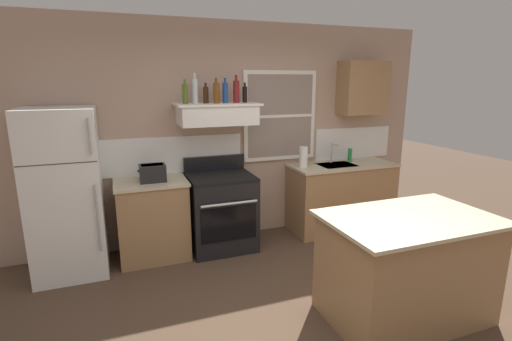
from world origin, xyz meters
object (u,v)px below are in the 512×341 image
bottle_red_label_wine (236,91)px  dish_soap_bottle (350,155)px  toaster (153,173)px  refrigerator (66,193)px  kitchen_island (406,267)px  paper_towel_roll (303,157)px  bottle_blue_liqueur (225,92)px  stove_range (221,211)px  bottle_balsamic_dark (245,94)px  bottle_clear_tall (195,91)px  bottle_brown_stout (206,95)px  bottle_olive_oil_square (185,94)px  bottle_amber_wine (217,93)px

bottle_red_label_wine → dish_soap_bottle: size_ratio=1.76×
toaster → dish_soap_bottle: 2.66m
refrigerator → bottle_red_label_wine: size_ratio=5.49×
toaster → kitchen_island: (1.87, -1.90, -0.55)m
paper_towel_roll → kitchen_island: size_ratio=0.19×
toaster → dish_soap_bottle: (2.65, 0.14, -0.01)m
bottle_red_label_wine → bottle_blue_liqueur: bearing=173.5°
stove_range → kitchen_island: bearing=-60.0°
bottle_blue_liqueur → bottle_balsamic_dark: bottle_blue_liqueur is taller
refrigerator → dish_soap_bottle: refrigerator is taller
bottle_red_label_wine → paper_towel_roll: size_ratio=1.17×
refrigerator → bottle_clear_tall: size_ratio=5.14×
bottle_brown_stout → dish_soap_bottle: (1.99, -0.00, -0.84)m
paper_towel_roll → dish_soap_bottle: (0.77, 0.10, -0.04)m
dish_soap_bottle → kitchen_island: size_ratio=0.13×
bottle_clear_tall → bottle_brown_stout: 0.13m
toaster → bottle_olive_oil_square: (0.41, 0.09, 0.85)m
refrigerator → bottle_balsamic_dark: 2.23m
toaster → bottle_blue_liqueur: bottle_blue_liqueur is taller
bottle_blue_liqueur → bottle_brown_stout: bearing=174.5°
bottle_amber_wine → dish_soap_bottle: bearing=2.5°
bottle_olive_oil_square → dish_soap_bottle: bottle_olive_oil_square is taller
bottle_brown_stout → paper_towel_roll: size_ratio=0.85×
bottle_amber_wine → bottle_balsamic_dark: bearing=10.7°
refrigerator → bottle_amber_wine: (1.64, 0.08, 0.99)m
stove_range → bottle_red_label_wine: (0.24, 0.10, 1.41)m
dish_soap_bottle → paper_towel_roll: bearing=-172.6°
bottle_clear_tall → bottle_amber_wine: 0.25m
kitchen_island → toaster: bearing=134.6°
bottle_balsamic_dark → refrigerator: bearing=-175.8°
bottle_balsamic_dark → kitchen_island: size_ratio=0.16×
kitchen_island → paper_towel_roll: bearing=89.6°
stove_range → bottle_brown_stout: size_ratio=4.74×
kitchen_island → stove_range: bearing=120.0°
bottle_red_label_wine → paper_towel_roll: (0.87, -0.07, -0.83)m
bottle_olive_oil_square → toaster: bearing=-168.2°
bottle_olive_oil_square → bottle_clear_tall: size_ratio=0.79×
kitchen_island → dish_soap_bottle: bearing=69.0°
kitchen_island → bottle_amber_wine: bearing=119.5°
toaster → kitchen_island: bearing=-45.4°
toaster → bottle_brown_stout: bottle_brown_stout is taller
bottle_blue_liqueur → bottle_red_label_wine: (0.13, -0.01, 0.01)m
toaster → stove_range: size_ratio=0.27×
bottle_blue_liqueur → dish_soap_bottle: (1.77, 0.02, -0.87)m
refrigerator → bottle_red_label_wine: bottle_red_label_wine is taller
toaster → dish_soap_bottle: size_ratio=1.65×
bottle_amber_wine → paper_towel_roll: bearing=-1.0°
bottle_clear_tall → stove_range: bearing=-33.8°
bottle_clear_tall → bottle_blue_liqueur: size_ratio=1.19×
bottle_clear_tall → bottle_amber_wine: bottle_clear_tall is taller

